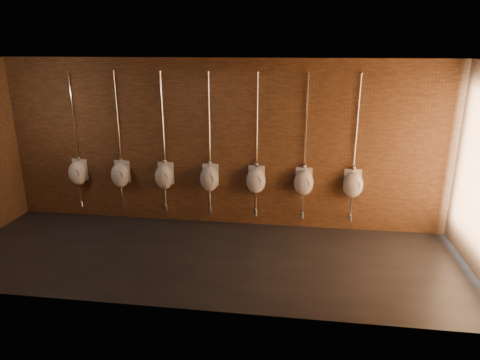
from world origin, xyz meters
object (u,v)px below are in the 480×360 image
at_px(urinal_2, 164,176).
at_px(urinal_3, 209,178).
at_px(urinal_6, 353,184).
at_px(urinal_1, 120,174).
at_px(urinal_0, 78,173).
at_px(urinal_5, 304,182).
at_px(urinal_4, 256,180).

relative_size(urinal_2, urinal_3, 1.00).
bearing_deg(urinal_6, urinal_1, 180.00).
bearing_deg(urinal_0, urinal_2, 0.00).
xyz_separation_m(urinal_1, urinal_5, (3.61, 0.00, 0.00)).
relative_size(urinal_1, urinal_3, 1.00).
xyz_separation_m(urinal_4, urinal_6, (1.80, 0.00, 0.00)).
xyz_separation_m(urinal_0, urinal_6, (5.41, 0.00, 0.00)).
bearing_deg(urinal_1, urinal_3, 0.00).
distance_m(urinal_5, urinal_6, 0.90).
bearing_deg(urinal_0, urinal_5, 0.00).
distance_m(urinal_2, urinal_5, 2.70).
distance_m(urinal_0, urinal_6, 5.41).
distance_m(urinal_1, urinal_4, 2.70).
xyz_separation_m(urinal_1, urinal_4, (2.70, 0.00, 0.00)).
xyz_separation_m(urinal_0, urinal_5, (4.51, 0.00, 0.00)).
distance_m(urinal_0, urinal_2, 1.80).
relative_size(urinal_5, urinal_6, 1.00).
height_order(urinal_0, urinal_3, same).
xyz_separation_m(urinal_0, urinal_2, (1.80, 0.00, 0.00)).
xyz_separation_m(urinal_0, urinal_1, (0.90, 0.00, 0.00)).
bearing_deg(urinal_5, urinal_1, 180.00).
relative_size(urinal_3, urinal_5, 1.00).
bearing_deg(urinal_4, urinal_6, 0.00).
height_order(urinal_5, urinal_6, same).
height_order(urinal_1, urinal_3, same).
relative_size(urinal_3, urinal_4, 1.00).
distance_m(urinal_1, urinal_6, 4.51).
bearing_deg(urinal_6, urinal_0, 180.00).
xyz_separation_m(urinal_1, urinal_3, (1.80, 0.00, 0.00)).
bearing_deg(urinal_3, urinal_2, 180.00).
relative_size(urinal_2, urinal_5, 1.00).
bearing_deg(urinal_1, urinal_5, 0.00).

